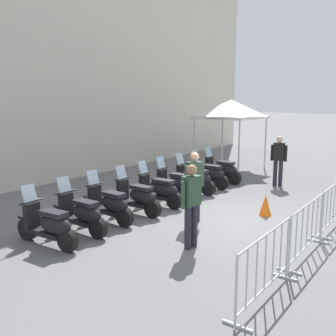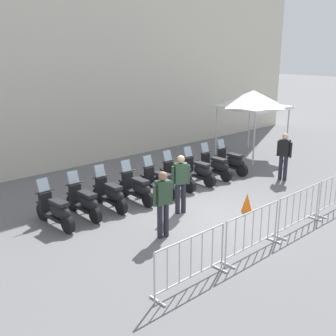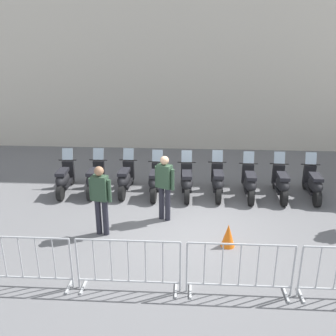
% 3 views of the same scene
% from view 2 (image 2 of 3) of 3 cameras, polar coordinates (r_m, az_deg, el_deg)
% --- Properties ---
extents(ground_plane, '(120.00, 120.00, 0.00)m').
position_cam_2_polar(ground_plane, '(12.05, 5.77, -6.37)').
color(ground_plane, slate).
extents(building_facade, '(28.10, 4.60, 11.68)m').
position_cam_2_polar(building_facade, '(17.71, -15.11, 19.63)').
color(building_facade, beige).
rests_on(building_facade, ground).
extents(motorcycle_0, '(0.62, 1.72, 1.24)m').
position_cam_2_polar(motorcycle_0, '(11.39, -15.21, -5.76)').
color(motorcycle_0, black).
rests_on(motorcycle_0, ground).
extents(motorcycle_1, '(0.56, 1.73, 1.24)m').
position_cam_2_polar(motorcycle_1, '(11.85, -11.45, -4.65)').
color(motorcycle_1, black).
rests_on(motorcycle_1, ground).
extents(motorcycle_2, '(0.56, 1.72, 1.24)m').
position_cam_2_polar(motorcycle_2, '(12.35, -7.93, -3.61)').
color(motorcycle_2, black).
rests_on(motorcycle_2, ground).
extents(motorcycle_3, '(0.56, 1.73, 1.24)m').
position_cam_2_polar(motorcycle_3, '(12.79, -4.28, -2.81)').
color(motorcycle_3, black).
rests_on(motorcycle_3, ground).
extents(motorcycle_4, '(0.58, 1.73, 1.24)m').
position_cam_2_polar(motorcycle_4, '(13.34, -1.15, -1.95)').
color(motorcycle_4, black).
rests_on(motorcycle_4, ground).
extents(motorcycle_5, '(0.56, 1.73, 1.24)m').
position_cam_2_polar(motorcycle_5, '(13.99, 1.46, -1.10)').
color(motorcycle_5, black).
rests_on(motorcycle_5, ground).
extents(motorcycle_6, '(0.56, 1.72, 1.24)m').
position_cam_2_polar(motorcycle_6, '(14.56, 4.26, -0.43)').
color(motorcycle_6, black).
rests_on(motorcycle_6, ground).
extents(motorcycle_7, '(0.56, 1.72, 1.24)m').
position_cam_2_polar(motorcycle_7, '(15.24, 6.56, 0.25)').
color(motorcycle_7, black).
rests_on(motorcycle_7, ground).
extents(motorcycle_8, '(0.56, 1.72, 1.24)m').
position_cam_2_polar(motorcycle_8, '(15.92, 8.75, 0.86)').
color(motorcycle_8, black).
rests_on(motorcycle_8, ground).
extents(barrier_segment_0, '(1.95, 0.58, 1.07)m').
position_cam_2_polar(barrier_segment_0, '(8.43, 3.18, -12.77)').
color(barrier_segment_0, '#B2B5B7').
rests_on(barrier_segment_0, ground).
extents(barrier_segment_1, '(1.95, 0.58, 1.07)m').
position_cam_2_polar(barrier_segment_1, '(9.84, 11.60, -8.65)').
color(barrier_segment_1, '#B2B5B7').
rests_on(barrier_segment_1, ground).
extents(barrier_segment_2, '(1.95, 0.58, 1.07)m').
position_cam_2_polar(barrier_segment_2, '(11.44, 17.67, -5.51)').
color(barrier_segment_2, '#B2B5B7').
rests_on(barrier_segment_2, ground).
extents(barrier_segment_3, '(1.95, 0.58, 1.07)m').
position_cam_2_polar(barrier_segment_3, '(13.17, 22.16, -3.12)').
color(barrier_segment_3, '#B2B5B7').
rests_on(barrier_segment_3, ground).
extents(officer_near_row_end, '(0.31, 0.53, 1.73)m').
position_cam_2_polar(officer_near_row_end, '(15.36, 15.73, 1.90)').
color(officer_near_row_end, '#23232D').
rests_on(officer_near_row_end, ground).
extents(officer_mid_plaza, '(0.55, 0.26, 1.73)m').
position_cam_2_polar(officer_mid_plaza, '(10.24, -0.70, -4.52)').
color(officer_mid_plaza, '#23232D').
rests_on(officer_mid_plaza, ground).
extents(officer_by_barriers, '(0.52, 0.33, 1.73)m').
position_cam_2_polar(officer_by_barriers, '(11.76, 1.77, -1.77)').
color(officer_by_barriers, '#23232D').
rests_on(officer_by_barriers, ground).
extents(canopy_tent, '(2.40, 2.40, 2.91)m').
position_cam_2_polar(canopy_tent, '(18.22, 11.70, 9.24)').
color(canopy_tent, silver).
rests_on(canopy_tent, ground).
extents(traffic_cone, '(0.32, 0.32, 0.55)m').
position_cam_2_polar(traffic_cone, '(12.33, 10.85, -4.68)').
color(traffic_cone, orange).
rests_on(traffic_cone, ground).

